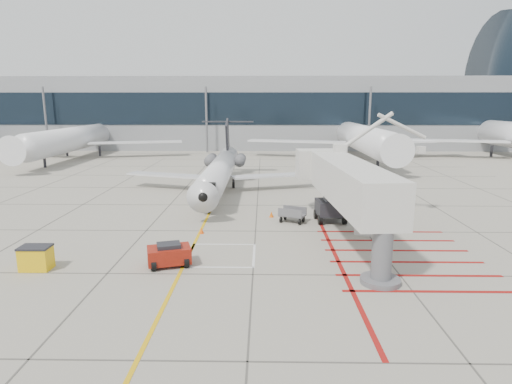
{
  "coord_description": "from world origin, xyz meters",
  "views": [
    {
      "loc": [
        0.56,
        -25.85,
        9.2
      ],
      "look_at": [
        0.0,
        6.0,
        2.5
      ],
      "focal_mm": 30.0,
      "sensor_mm": 36.0,
      "label": 1
    }
  ],
  "objects_px": {
    "jet_bridge": "(351,192)",
    "pushback_tug": "(169,254)",
    "spill_bin": "(36,258)",
    "regional_jet": "(216,162)"
  },
  "relations": [
    {
      "from": "pushback_tug",
      "to": "spill_bin",
      "type": "bearing_deg",
      "value": 168.74
    },
    {
      "from": "pushback_tug",
      "to": "jet_bridge",
      "type": "bearing_deg",
      "value": 2.29
    },
    {
      "from": "jet_bridge",
      "to": "spill_bin",
      "type": "bearing_deg",
      "value": -170.09
    },
    {
      "from": "regional_jet",
      "to": "spill_bin",
      "type": "distance_m",
      "value": 20.72
    },
    {
      "from": "jet_bridge",
      "to": "spill_bin",
      "type": "relative_size",
      "value": 11.2
    },
    {
      "from": "jet_bridge",
      "to": "pushback_tug",
      "type": "height_order",
      "value": "jet_bridge"
    },
    {
      "from": "jet_bridge",
      "to": "pushback_tug",
      "type": "distance_m",
      "value": 12.03
    },
    {
      "from": "pushback_tug",
      "to": "spill_bin",
      "type": "xyz_separation_m",
      "value": [
        -7.31,
        -0.72,
        -0.01
      ]
    },
    {
      "from": "jet_bridge",
      "to": "pushback_tug",
      "type": "xyz_separation_m",
      "value": [
        -11.03,
        -3.84,
        -2.87
      ]
    },
    {
      "from": "jet_bridge",
      "to": "pushback_tug",
      "type": "relative_size",
      "value": 7.44
    }
  ]
}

